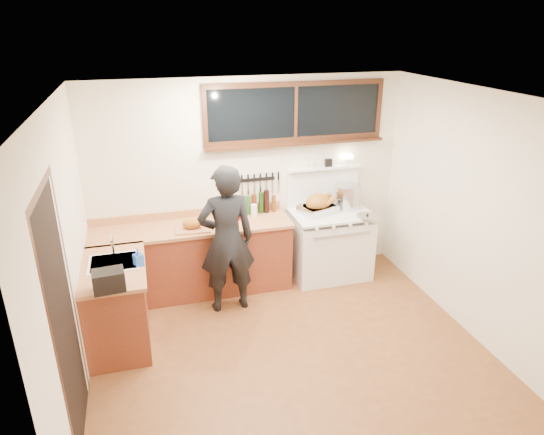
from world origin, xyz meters
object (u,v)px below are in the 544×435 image
object	(u,v)px
cutting_board	(193,225)
vintage_stove	(329,242)
man	(227,240)
roast_turkey	(318,205)

from	to	relation	value
cutting_board	vintage_stove	bearing A→B (deg)	2.42
man	vintage_stove	bearing A→B (deg)	17.12
vintage_stove	man	size ratio (longest dim) A/B	0.89
vintage_stove	roast_turkey	xyz separation A→B (m)	(-0.16, 0.03, 0.54)
man	cutting_board	distance (m)	0.51
roast_turkey	vintage_stove	bearing A→B (deg)	-11.02
man	roast_turkey	size ratio (longest dim) A/B	3.32
vintage_stove	roast_turkey	world-z (taller)	vintage_stove
cutting_board	man	bearing A→B (deg)	-47.95
cutting_board	roast_turkey	xyz separation A→B (m)	(1.63, 0.11, 0.05)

